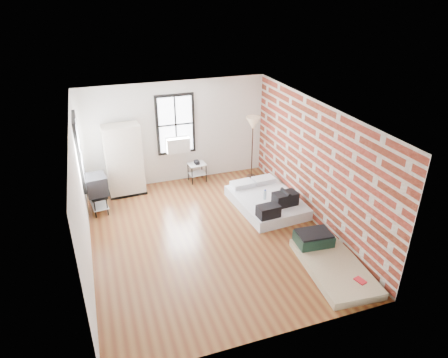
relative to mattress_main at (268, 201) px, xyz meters
name	(u,v)px	position (x,y,z in m)	size (l,w,h in m)	color
ground	(209,236)	(-1.75, -0.74, -0.18)	(6.00, 6.00, 0.00)	#5B2D18
room_shell	(213,156)	(-1.52, -0.38, 1.56)	(5.02, 6.02, 2.80)	silver
mattress_main	(268,201)	(0.00, 0.00, 0.00)	(1.61, 2.10, 0.64)	white
mattress_bare	(329,260)	(0.19, -2.48, -0.05)	(1.20, 2.05, 0.43)	#C9B791
wardrobe	(124,160)	(-3.21, 1.91, 0.77)	(0.97, 0.58, 1.89)	black
side_table	(197,168)	(-1.26, 1.98, 0.24)	(0.51, 0.42, 0.63)	black
floor_lamp	(253,126)	(0.29, 1.74, 1.36)	(0.38, 0.38, 1.78)	black
tv_stand	(97,186)	(-3.96, 1.17, 0.51)	(0.54, 0.72, 0.96)	black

